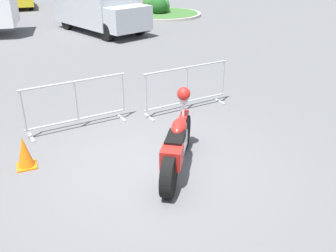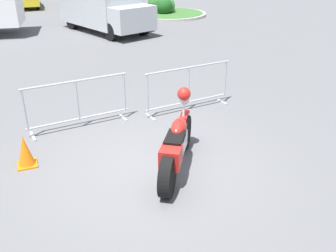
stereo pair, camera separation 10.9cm
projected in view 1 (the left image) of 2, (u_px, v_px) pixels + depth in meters
The scene contains 7 objects.
ground_plane at pixel (151, 166), 6.72m from camera, with size 120.00×120.00×0.00m, color #5B5B5E.
motorcycle at pixel (177, 144), 6.43m from camera, with size 1.40×1.97×1.27m.
crowd_barrier_near at pixel (76, 104), 7.88m from camera, with size 2.22×0.68×1.07m.
crowd_barrier_far at pixel (187, 88), 8.78m from camera, with size 2.22×0.68×1.07m.
delivery_van at pixel (98, 3), 16.79m from camera, with size 3.52×5.36×2.31m.
planter_island at pixel (160, 8), 21.40m from camera, with size 4.31×4.31×1.20m.
traffic_cone at pixel (24, 152), 6.56m from camera, with size 0.34×0.34×0.59m.
Camera 1 is at (-1.96, -5.41, 3.55)m, focal length 40.00 mm.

